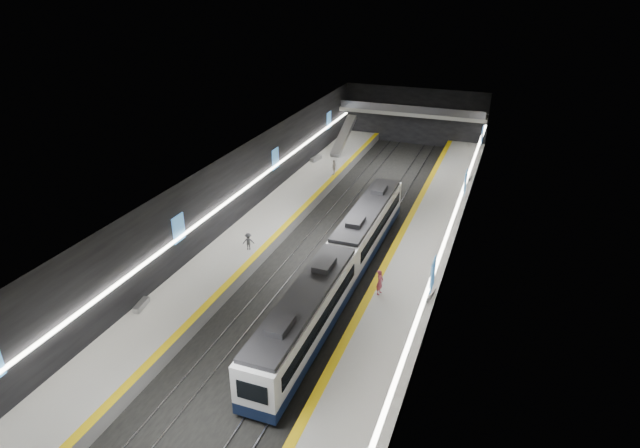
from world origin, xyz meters
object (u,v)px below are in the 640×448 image
at_px(escalator, 344,136).
at_px(bench_left_near, 141,305).
at_px(train, 341,264).
at_px(bench_left_far, 316,159).
at_px(passenger_right_a, 380,282).
at_px(passenger_left_a, 334,167).
at_px(bench_right_near, 429,295).
at_px(bench_right_far, 469,178).
at_px(passenger_left_b, 248,241).

xyz_separation_m(escalator, bench_left_near, (-2.00, -39.93, -1.69)).
distance_m(train, bench_left_far, 28.14).
distance_m(passenger_right_a, passenger_left_a, 25.43).
bearing_deg(bench_right_near, bench_right_far, 98.22).
relative_size(escalator, passenger_right_a, 4.08).
bearing_deg(bench_right_far, escalator, 164.91).
bearing_deg(escalator, bench_right_far, -17.82).
distance_m(bench_right_near, passenger_left_b, 15.97).
relative_size(bench_left_far, passenger_right_a, 1.01).
height_order(escalator, bench_right_far, escalator).
relative_size(bench_left_far, bench_right_far, 1.21).
height_order(escalator, passenger_left_a, escalator).
height_order(train, passenger_left_a, train).
bearing_deg(passenger_left_a, escalator, -169.01).
height_order(bench_right_near, passenger_left_b, passenger_left_b).
xyz_separation_m(bench_right_near, passenger_right_a, (-3.55, -0.86, 0.78)).
height_order(bench_right_near, passenger_left_a, passenger_left_a).
bearing_deg(escalator, passenger_right_a, -67.34).
bearing_deg(bench_left_far, passenger_left_b, -71.24).
xyz_separation_m(bench_right_near, bench_right_far, (0.00, 25.89, 0.00)).
xyz_separation_m(bench_left_near, bench_left_far, (0.20, 34.47, 0.04)).
bearing_deg(bench_right_far, bench_right_near, -87.26).
height_order(bench_left_near, passenger_left_a, passenger_left_a).
xyz_separation_m(train, escalator, (-10.00, 30.99, 0.70)).
xyz_separation_m(train, passenger_left_a, (-8.02, 21.46, -0.29)).
bearing_deg(bench_left_far, bench_left_near, -78.60).
relative_size(passenger_right_a, passenger_left_a, 1.08).
distance_m(bench_right_far, passenger_left_b, 28.75).
bearing_deg(passenger_right_a, bench_left_far, 40.13).
xyz_separation_m(bench_left_near, bench_right_near, (19.00, 8.57, -0.01)).
height_order(passenger_right_a, passenger_left_b, passenger_right_a).
xyz_separation_m(train, bench_left_near, (-12.00, -8.94, -0.99)).
relative_size(bench_right_near, passenger_left_a, 0.90).
bearing_deg(bench_right_near, passenger_left_a, 132.76).
bearing_deg(bench_left_near, passenger_left_a, 73.44).
distance_m(train, passenger_left_b, 8.99).
height_order(train, bench_left_far, train).
xyz_separation_m(escalator, passenger_left_a, (1.98, -9.53, -0.99)).
relative_size(bench_right_far, passenger_right_a, 0.83).
xyz_separation_m(bench_left_near, passenger_right_a, (15.45, 7.71, 0.78)).
height_order(passenger_right_a, passenger_left_a, passenger_right_a).
height_order(bench_left_far, bench_right_far, bench_left_far).
bearing_deg(passenger_right_a, bench_left_near, 126.94).
bearing_deg(train, bench_right_far, 74.66).
distance_m(train, bench_right_far, 26.48).
distance_m(bench_right_near, bench_right_far, 25.89).
bearing_deg(train, passenger_left_a, 110.50).
relative_size(escalator, bench_right_far, 4.91).
bearing_deg(train, passenger_right_a, -19.65).
xyz_separation_m(escalator, passenger_left_b, (1.16, -29.45, -1.13)).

